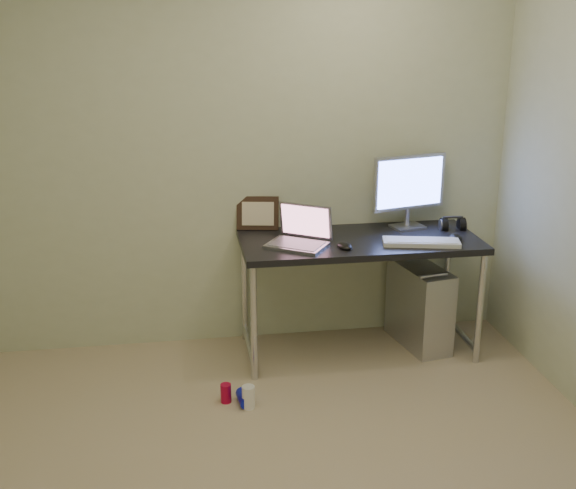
# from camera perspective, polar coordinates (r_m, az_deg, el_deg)

# --- Properties ---
(wall_back) EXTENTS (3.50, 0.02, 2.50)m
(wall_back) POSITION_cam_1_polar(r_m,az_deg,el_deg) (4.48, -4.25, 7.35)
(wall_back) COLOR beige
(wall_back) RESTS_ON ground
(desk) EXTENTS (1.46, 0.64, 0.75)m
(desk) POSITION_cam_1_polar(r_m,az_deg,el_deg) (4.45, 5.67, -0.59)
(desk) COLOR black
(desk) RESTS_ON ground
(tower_computer) EXTENTS (0.32, 0.54, 0.56)m
(tower_computer) POSITION_cam_1_polar(r_m,az_deg,el_deg) (4.73, 10.33, -4.76)
(tower_computer) COLOR #B5B5BA
(tower_computer) RESTS_ON ground
(cable_a) EXTENTS (0.01, 0.16, 0.69)m
(cable_a) POSITION_cam_1_polar(r_m,az_deg,el_deg) (4.88, 8.98, -2.31)
(cable_a) COLOR black
(cable_a) RESTS_ON ground
(cable_b) EXTENTS (0.02, 0.11, 0.71)m
(cable_b) POSITION_cam_1_polar(r_m,az_deg,el_deg) (4.89, 10.05, -2.55)
(cable_b) COLOR black
(cable_b) RESTS_ON ground
(can_red) EXTENTS (0.08, 0.08, 0.11)m
(can_red) POSITION_cam_1_polar(r_m,az_deg,el_deg) (4.10, -4.93, -11.62)
(can_red) COLOR #B70832
(can_red) RESTS_ON ground
(can_white) EXTENTS (0.08, 0.08, 0.13)m
(can_white) POSITION_cam_1_polar(r_m,az_deg,el_deg) (4.03, -3.15, -11.95)
(can_white) COLOR white
(can_white) RESTS_ON ground
(can_blue) EXTENTS (0.09, 0.14, 0.07)m
(can_blue) POSITION_cam_1_polar(r_m,az_deg,el_deg) (4.08, -3.47, -12.02)
(can_blue) COLOR #0D17BD
(can_blue) RESTS_ON ground
(laptop) EXTENTS (0.43, 0.41, 0.23)m
(laptop) POSITION_cam_1_polar(r_m,az_deg,el_deg) (4.28, 0.97, 0.71)
(laptop) COLOR #A5A6AC
(laptop) RESTS_ON desk
(monitor) EXTENTS (0.49, 0.19, 0.47)m
(monitor) POSITION_cam_1_polar(r_m,az_deg,el_deg) (4.62, 9.57, 4.61)
(monitor) COLOR #A5A6AC
(monitor) RESTS_ON desk
(keyboard) EXTENTS (0.47, 0.24, 0.03)m
(keyboard) POSITION_cam_1_polar(r_m,az_deg,el_deg) (4.36, 10.48, 0.18)
(keyboard) COLOR silver
(keyboard) RESTS_ON desk
(mouse_right) EXTENTS (0.10, 0.14, 0.04)m
(mouse_right) POSITION_cam_1_polar(r_m,az_deg,el_deg) (4.48, 13.10, 0.61)
(mouse_right) COLOR black
(mouse_right) RESTS_ON desk
(mouse_left) EXTENTS (0.10, 0.14, 0.04)m
(mouse_left) POSITION_cam_1_polar(r_m,az_deg,el_deg) (4.23, 4.49, -0.02)
(mouse_left) COLOR black
(mouse_left) RESTS_ON desk
(headphones) EXTENTS (0.16, 0.10, 0.11)m
(headphones) POSITION_cam_1_polar(r_m,az_deg,el_deg) (4.70, 12.88, 1.52)
(headphones) COLOR black
(headphones) RESTS_ON desk
(picture_frame) EXTENTS (0.27, 0.12, 0.21)m
(picture_frame) POSITION_cam_1_polar(r_m,az_deg,el_deg) (4.56, -2.41, 2.49)
(picture_frame) COLOR black
(picture_frame) RESTS_ON desk
(webcam) EXTENTS (0.04, 0.03, 0.13)m
(webcam) POSITION_cam_1_polar(r_m,az_deg,el_deg) (4.59, 0.33, 2.44)
(webcam) COLOR silver
(webcam) RESTS_ON desk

